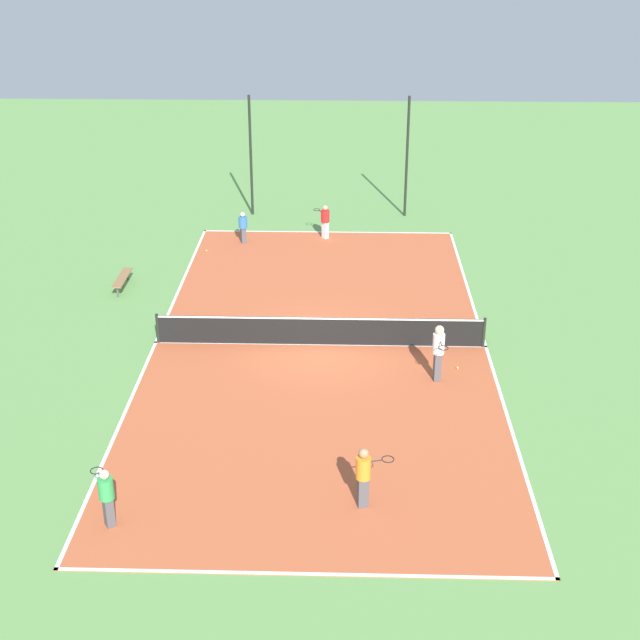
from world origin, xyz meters
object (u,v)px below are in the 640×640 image
player_far_green (106,494)px  player_coach_red (325,220)px  player_near_blue (243,226)px  player_far_white (438,349)px  tennis_ball_right_alley (457,368)px  fence_post_back_right (407,157)px  bench (122,279)px  tennis_ball_far_baseline (206,251)px  fence_post_back_left (251,156)px  tennis_net (320,330)px  player_center_orange (364,474)px

player_far_green → player_coach_red: size_ratio=1.04×
player_near_blue → player_far_white: bearing=-170.8°
tennis_ball_right_alley → fence_post_back_right: fence_post_back_right is taller
player_far_green → bench: bearing=-21.5°
tennis_ball_far_baseline → fence_post_back_left: fence_post_back_left is taller
player_near_blue → fence_post_back_left: bearing=-21.9°
tennis_net → bench: (-7.53, 4.52, -0.14)m
player_center_orange → tennis_ball_far_baseline: size_ratio=23.73×
player_far_green → player_near_blue: size_ratio=1.12×
tennis_net → tennis_ball_right_alley: size_ratio=157.48×
tennis_net → tennis_ball_far_baseline: 9.82m
tennis_net → player_coach_red: (-0.08, 10.25, 0.31)m
player_center_orange → fence_post_back_right: bearing=68.3°
player_center_orange → fence_post_back_left: fence_post_back_left is taller
player_far_green → player_coach_red: (4.51, 19.73, -0.04)m
player_far_white → tennis_net: bearing=-129.4°
player_near_blue → bench: bearing=119.8°
tennis_net → bench: size_ratio=5.48×
player_far_white → fence_post_back_right: fence_post_back_right is taller
fence_post_back_left → fence_post_back_right: 7.05m
tennis_ball_right_alley → player_far_green: bearing=-138.4°
player_coach_red → player_center_orange: player_center_orange is taller
fence_post_back_left → player_center_orange: bearing=-77.7°
player_center_orange → fence_post_back_left: size_ratio=0.29×
player_near_blue → fence_post_back_left: 4.38m
player_near_blue → player_center_orange: 18.77m
bench → tennis_ball_far_baseline: bearing=-33.1°
fence_post_back_left → player_coach_red: bearing=-43.0°
player_far_green → player_center_orange: 5.94m
fence_post_back_left → tennis_ball_far_baseline: bearing=-106.0°
fence_post_back_right → tennis_ball_far_baseline: bearing=-149.5°
player_far_green → tennis_ball_right_alley: player_far_green is taller
fence_post_back_right → player_center_orange: bearing=-95.8°
player_far_green → player_far_white: (8.19, 7.17, 0.19)m
tennis_ball_right_alley → player_far_white: bearing=-133.8°
tennis_net → player_near_blue: size_ratio=7.92×
player_far_green → player_center_orange: (5.88, 0.89, 0.06)m
player_coach_red → fence_post_back_left: fence_post_back_left is taller
player_near_blue → player_far_green: bearing=155.0°
player_coach_red → bench: bearing=88.5°
bench → player_center_orange: 15.80m
fence_post_back_right → player_coach_red: bearing=-138.3°
tennis_ball_right_alley → fence_post_back_right: 15.29m
tennis_net → fence_post_back_left: fence_post_back_left is taller
player_near_blue → fence_post_back_right: bearing=-82.8°
tennis_ball_far_baseline → player_coach_red: bearing=20.2°
tennis_ball_far_baseline → fence_post_back_right: size_ratio=0.01×
tennis_ball_far_baseline → fence_post_back_right: 10.21m
player_near_blue → fence_post_back_right: fence_post_back_right is taller
bench → tennis_ball_right_alley: 13.31m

